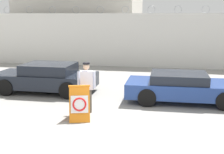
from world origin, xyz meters
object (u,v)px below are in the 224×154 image
(security_guard, at_px, (87,85))
(parked_car_rear_sedan, at_px, (183,87))
(barricade_sign, at_px, (80,103))
(parked_car_front_coupe, at_px, (46,78))

(security_guard, relative_size, parked_car_rear_sedan, 0.39)
(parked_car_rear_sedan, bearing_deg, barricade_sign, -141.10)
(security_guard, height_order, parked_car_rear_sedan, security_guard)
(barricade_sign, bearing_deg, parked_car_front_coupe, 111.46)
(security_guard, bearing_deg, barricade_sign, 71.56)
(barricade_sign, xyz_separation_m, security_guard, (0.03, 0.71, 0.40))
(parked_car_front_coupe, bearing_deg, security_guard, 135.87)
(barricade_sign, height_order, parked_car_front_coupe, parked_car_front_coupe)
(barricade_sign, relative_size, parked_car_rear_sedan, 0.25)
(barricade_sign, height_order, parked_car_rear_sedan, parked_car_rear_sedan)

